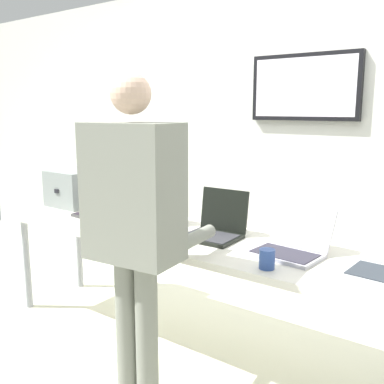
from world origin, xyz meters
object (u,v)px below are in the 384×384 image
object	(u,v)px
laptop_station_3	(292,244)
coffee_mug	(267,259)
laptop_station_1	(154,218)
person	(135,217)
workbench	(185,241)
equipment_box	(75,188)
laptop_station_0	(105,207)
laptop_station_2	(216,226)

from	to	relation	value
laptop_station_3	coffee_mug	bearing A→B (deg)	-91.12
laptop_station_1	person	xyz separation A→B (m)	(0.45, -0.65, 0.20)
laptop_station_3	workbench	bearing A→B (deg)	-177.47
laptop_station_3	person	world-z (taller)	person
equipment_box	person	distance (m)	1.57
laptop_station_0	person	world-z (taller)	person
laptop_station_0	coffee_mug	size ratio (longest dim) A/B	3.87
laptop_station_2	laptop_station_1	bearing A→B (deg)	-176.31
coffee_mug	workbench	bearing A→B (deg)	159.93
laptop_station_0	equipment_box	bearing A→B (deg)	168.55
laptop_station_1	workbench	bearing A→B (deg)	-6.00
equipment_box	laptop_station_2	distance (m)	1.39
equipment_box	coffee_mug	world-z (taller)	equipment_box
laptop_station_1	laptop_station_2	world-z (taller)	laptop_station_2
laptop_station_0	laptop_station_3	size ratio (longest dim) A/B	1.00
workbench	equipment_box	distance (m)	1.22
laptop_station_0	laptop_station_1	bearing A→B (deg)	-1.76
workbench	coffee_mug	distance (m)	0.74
laptop_station_2	equipment_box	bearing A→B (deg)	176.97
equipment_box	laptop_station_0	world-z (taller)	equipment_box
laptop_station_1	laptop_station_3	bearing A→B (deg)	0.10
workbench	coffee_mug	xyz separation A→B (m)	(0.68, -0.25, 0.10)
laptop_station_1	laptop_station_2	size ratio (longest dim) A/B	1.01
laptop_station_1	coffee_mug	world-z (taller)	laptop_station_1
laptop_station_2	person	size ratio (longest dim) A/B	0.20
laptop_station_2	person	distance (m)	0.71
laptop_station_2	laptop_station_3	world-z (taller)	laptop_station_2
laptop_station_2	coffee_mug	distance (m)	0.58
workbench	person	bearing A→B (deg)	-74.02
laptop_station_2	laptop_station_3	size ratio (longest dim) A/B	0.88
laptop_station_0	laptop_station_2	size ratio (longest dim) A/B	1.14
workbench	equipment_box	size ratio (longest dim) A/B	7.87
workbench	laptop_station_1	size ratio (longest dim) A/B	8.58
person	coffee_mug	xyz separation A→B (m)	(0.51, 0.37, -0.21)
laptop_station_3	person	xyz separation A→B (m)	(-0.51, -0.65, 0.20)
workbench	laptop_station_3	bearing A→B (deg)	2.53
person	workbench	bearing A→B (deg)	105.98
workbench	person	xyz separation A→B (m)	(0.18, -0.62, 0.31)
equipment_box	laptop_station_2	xyz separation A→B (m)	(1.39, -0.07, -0.08)
workbench	laptop_station_3	xyz separation A→B (m)	(0.69, 0.03, 0.11)
equipment_box	workbench	bearing A→B (deg)	-6.32
workbench	laptop_station_1	world-z (taller)	laptop_station_1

